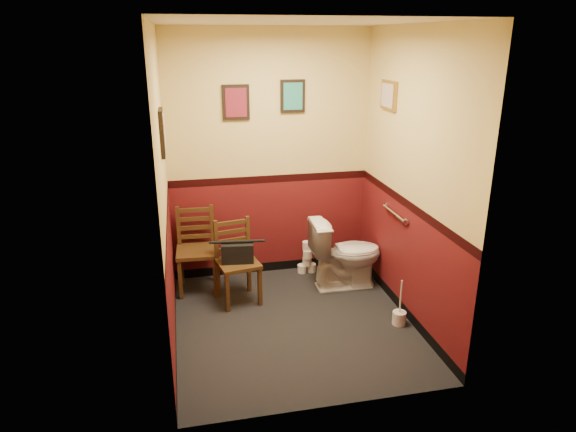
# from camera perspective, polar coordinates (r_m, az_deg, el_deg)

# --- Properties ---
(floor) EXTENTS (2.20, 2.40, 0.00)m
(floor) POSITION_cam_1_polar(r_m,az_deg,el_deg) (5.01, 0.61, -11.80)
(floor) COLOR black
(floor) RESTS_ON ground
(ceiling) EXTENTS (2.20, 2.40, 0.00)m
(ceiling) POSITION_cam_1_polar(r_m,az_deg,el_deg) (4.30, 0.75, 20.79)
(ceiling) COLOR silver
(ceiling) RESTS_ON ground
(wall_back) EXTENTS (2.20, 0.00, 2.70)m
(wall_back) POSITION_cam_1_polar(r_m,az_deg,el_deg) (5.61, -2.05, 6.51)
(wall_back) COLOR #571114
(wall_back) RESTS_ON ground
(wall_front) EXTENTS (2.20, 0.00, 2.70)m
(wall_front) POSITION_cam_1_polar(r_m,az_deg,el_deg) (3.37, 5.19, -2.32)
(wall_front) COLOR #571114
(wall_front) RESTS_ON ground
(wall_left) EXTENTS (0.00, 2.40, 2.70)m
(wall_left) POSITION_cam_1_polar(r_m,az_deg,el_deg) (4.37, -13.56, 2.28)
(wall_left) COLOR #571114
(wall_left) RESTS_ON ground
(wall_right) EXTENTS (0.00, 2.40, 2.70)m
(wall_right) POSITION_cam_1_polar(r_m,az_deg,el_deg) (4.82, 13.55, 3.88)
(wall_right) COLOR #571114
(wall_right) RESTS_ON ground
(grab_bar) EXTENTS (0.05, 0.56, 0.06)m
(grab_bar) POSITION_cam_1_polar(r_m,az_deg,el_deg) (5.14, 11.73, 0.30)
(grab_bar) COLOR silver
(grab_bar) RESTS_ON wall_right
(framed_print_back_a) EXTENTS (0.28, 0.04, 0.36)m
(framed_print_back_a) POSITION_cam_1_polar(r_m,az_deg,el_deg) (5.44, -5.81, 12.45)
(framed_print_back_a) COLOR black
(framed_print_back_a) RESTS_ON wall_back
(framed_print_back_b) EXTENTS (0.26, 0.04, 0.34)m
(framed_print_back_b) POSITION_cam_1_polar(r_m,az_deg,el_deg) (5.53, 0.52, 13.18)
(framed_print_back_b) COLOR black
(framed_print_back_b) RESTS_ON wall_back
(framed_print_left) EXTENTS (0.04, 0.30, 0.38)m
(framed_print_left) POSITION_cam_1_polar(r_m,az_deg,el_deg) (4.35, -13.78, 8.99)
(framed_print_left) COLOR black
(framed_print_left) RESTS_ON wall_left
(framed_print_right) EXTENTS (0.04, 0.34, 0.28)m
(framed_print_right) POSITION_cam_1_polar(r_m,az_deg,el_deg) (5.23, 11.11, 13.03)
(framed_print_right) COLOR olive
(framed_print_right) RESTS_ON wall_right
(toilet) EXTENTS (0.78, 0.44, 0.76)m
(toilet) POSITION_cam_1_polar(r_m,az_deg,el_deg) (5.57, 6.41, -4.20)
(toilet) COLOR white
(toilet) RESTS_ON floor
(toilet_brush) EXTENTS (0.13, 0.13, 0.46)m
(toilet_brush) POSITION_cam_1_polar(r_m,az_deg,el_deg) (5.07, 12.25, -10.91)
(toilet_brush) COLOR silver
(toilet_brush) RESTS_ON floor
(chair_left) EXTENTS (0.44, 0.44, 0.90)m
(chair_left) POSITION_cam_1_polar(r_m,az_deg,el_deg) (5.55, -10.12, -3.71)
(chair_left) COLOR #492F15
(chair_left) RESTS_ON floor
(chair_right) EXTENTS (0.46, 0.46, 0.85)m
(chair_right) POSITION_cam_1_polar(r_m,az_deg,el_deg) (5.26, -5.71, -5.08)
(chair_right) COLOR #492F15
(chair_right) RESTS_ON floor
(handbag) EXTENTS (0.33, 0.19, 0.23)m
(handbag) POSITION_cam_1_polar(r_m,az_deg,el_deg) (5.18, -5.63, -4.04)
(handbag) COLOR black
(handbag) RESTS_ON chair_right
(tp_stack) EXTENTS (0.22, 0.13, 0.38)m
(tp_stack) POSITION_cam_1_polar(r_m,az_deg,el_deg) (5.94, 2.13, -4.85)
(tp_stack) COLOR silver
(tp_stack) RESTS_ON floor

